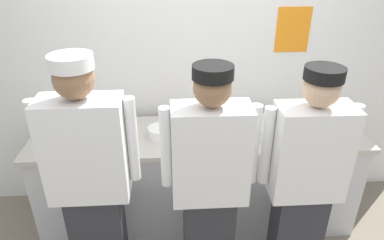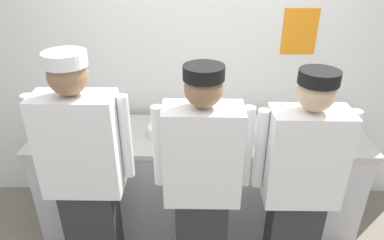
% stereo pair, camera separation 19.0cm
% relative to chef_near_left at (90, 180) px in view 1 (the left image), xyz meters
% --- Properties ---
extents(wall_back, '(4.19, 0.11, 2.83)m').
position_rel_chef_near_left_xyz_m(wall_back, '(0.74, 1.10, 0.47)').
color(wall_back, white).
rests_on(wall_back, ground).
extents(prep_counter, '(2.67, 0.67, 0.89)m').
position_rel_chef_near_left_xyz_m(prep_counter, '(0.74, 0.63, -0.49)').
color(prep_counter, silver).
rests_on(prep_counter, ground).
extents(chef_near_left, '(0.63, 0.24, 1.75)m').
position_rel_chef_near_left_xyz_m(chef_near_left, '(0.00, 0.00, 0.00)').
color(chef_near_left, '#2D2D33').
rests_on(chef_near_left, ground).
extents(chef_center, '(0.61, 0.24, 1.69)m').
position_rel_chef_near_left_xyz_m(chef_center, '(0.75, -0.04, -0.03)').
color(chef_center, '#2D2D33').
rests_on(chef_center, ground).
extents(chef_far_right, '(0.60, 0.24, 1.67)m').
position_rel_chef_near_left_xyz_m(chef_far_right, '(1.37, -0.03, -0.05)').
color(chef_far_right, '#2D2D33').
rests_on(chef_far_right, ground).
extents(plate_stack_front, '(0.20, 0.20, 0.08)m').
position_rel_chef_near_left_xyz_m(plate_stack_front, '(0.43, 0.60, -0.01)').
color(plate_stack_front, white).
rests_on(plate_stack_front, prep_counter).
extents(mixing_bowl_steel, '(0.32, 0.32, 0.11)m').
position_rel_chef_near_left_xyz_m(mixing_bowl_steel, '(1.20, 0.60, 0.01)').
color(mixing_bowl_steel, '#B7BABF').
rests_on(mixing_bowl_steel, prep_counter).
extents(sheet_tray, '(0.53, 0.39, 0.02)m').
position_rel_chef_near_left_xyz_m(sheet_tray, '(-0.17, 0.63, -0.04)').
color(sheet_tray, '#B7BABF').
rests_on(sheet_tray, prep_counter).
extents(squeeze_bottle_primary, '(0.05, 0.05, 0.18)m').
position_rel_chef_near_left_xyz_m(squeeze_bottle_primary, '(0.53, 0.73, 0.04)').
color(squeeze_bottle_primary, red).
rests_on(squeeze_bottle_primary, prep_counter).
extents(ramekin_red_sauce, '(0.09, 0.09, 0.04)m').
position_rel_chef_near_left_xyz_m(ramekin_red_sauce, '(1.69, 0.69, -0.02)').
color(ramekin_red_sauce, white).
rests_on(ramekin_red_sauce, prep_counter).
extents(ramekin_yellow_sauce, '(0.10, 0.10, 0.05)m').
position_rel_chef_near_left_xyz_m(ramekin_yellow_sauce, '(0.72, 0.58, -0.02)').
color(ramekin_yellow_sauce, white).
rests_on(ramekin_yellow_sauce, prep_counter).
extents(ramekin_green_sauce, '(0.11, 0.11, 0.04)m').
position_rel_chef_near_left_xyz_m(ramekin_green_sauce, '(0.77, 0.82, -0.02)').
color(ramekin_green_sauce, white).
rests_on(ramekin_green_sauce, prep_counter).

